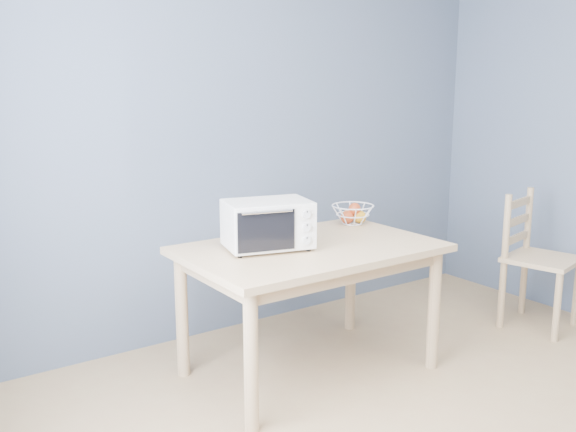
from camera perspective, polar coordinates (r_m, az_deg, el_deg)
room at (r=2.63m, az=22.97°, el=3.35°), size 4.01×4.51×2.61m
dining_table at (r=3.60m, az=1.97°, el=-4.21°), size 1.40×0.90×0.75m
toaster_oven at (r=3.47m, az=-2.09°, el=-0.72°), size 0.52×0.41×0.27m
fruit_basket at (r=4.12m, az=5.75°, el=0.22°), size 0.33×0.33×0.14m
dining_chair at (r=4.66m, az=21.15°, el=-3.76°), size 0.52×0.52×0.92m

